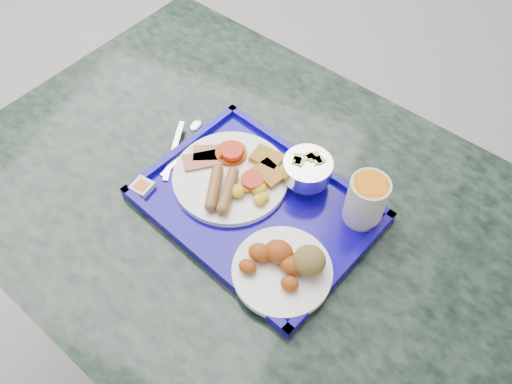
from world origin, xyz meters
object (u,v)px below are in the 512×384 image
main_plate (234,176)px  bread_plate (286,266)px  tray (256,206)px  fruit_bowl (307,169)px  juice_cup (366,199)px  table (262,259)px

main_plate → bread_plate: (0.17, -0.14, 0.01)m
tray → main_plate: size_ratio=2.19×
fruit_bowl → main_plate: bearing=-159.0°
tray → main_plate: (-0.06, 0.04, 0.02)m
bread_plate → juice_cup: (0.09, 0.16, 0.04)m
table → bread_plate: bread_plate is taller
bread_plate → juice_cup: size_ratio=1.73×
table → tray: 0.21m
main_plate → fruit_bowl: (0.13, 0.05, 0.03)m
table → juice_cup: size_ratio=14.16×
table → fruit_bowl: bearing=57.1°
table → fruit_bowl: (0.05, 0.08, 0.26)m
main_plate → bread_plate: size_ratio=1.31×
main_plate → bread_plate: bread_plate is taller
table → tray: size_ratio=2.85×
main_plate → fruit_bowl: 0.15m
juice_cup → tray: bearing=-163.5°
tray → juice_cup: size_ratio=4.97×
main_plate → juice_cup: 0.26m
table → bread_plate: bearing=-50.4°
table → juice_cup: 0.33m
bread_plate → juice_cup: bearing=61.9°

